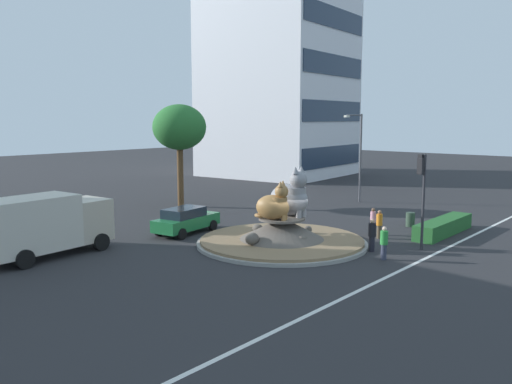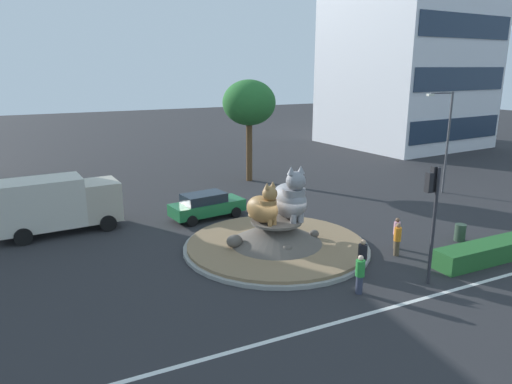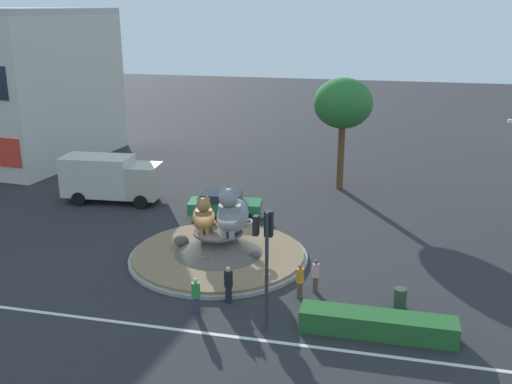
{
  "view_description": "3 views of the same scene",
  "coord_description": "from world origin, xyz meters",
  "px_view_note": "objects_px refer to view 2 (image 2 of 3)",
  "views": [
    {
      "loc": [
        -22.64,
        -17.45,
        6.85
      ],
      "look_at": [
        -0.75,
        1.21,
        2.86
      ],
      "focal_mm": 37.61,
      "sensor_mm": 36.0,
      "label": 1
    },
    {
      "loc": [
        -10.51,
        -19.41,
        8.85
      ],
      "look_at": [
        0.29,
        2.91,
        2.2
      ],
      "focal_mm": 32.98,
      "sensor_mm": 36.0,
      "label": 2
    },
    {
      "loc": [
        8.3,
        -26.82,
        12.51
      ],
      "look_at": [
        1.48,
        2.24,
        3.03
      ],
      "focal_mm": 41.09,
      "sensor_mm": 36.0,
      "label": 3
    }
  ],
  "objects_px": {
    "pedestrian_orange_shirt": "(397,239)",
    "pedestrian_black_shirt": "(362,257)",
    "sedan_on_far_lane": "(207,205)",
    "streetlight_arm": "(446,135)",
    "litter_bin": "(460,232)",
    "broadleaf_tree_behind_island": "(249,103)",
    "cat_statue_grey": "(290,199)",
    "pedestrian_pink_shirt": "(397,232)",
    "delivery_box_truck": "(55,203)",
    "cat_statue_tabby": "(264,207)",
    "traffic_light_mast": "(433,199)",
    "office_tower": "(409,31)",
    "pedestrian_green_shirt": "(360,274)"
  },
  "relations": [
    {
      "from": "streetlight_arm",
      "to": "litter_bin",
      "type": "bearing_deg",
      "value": 61.19
    },
    {
      "from": "traffic_light_mast",
      "to": "delivery_box_truck",
      "type": "xyz_separation_m",
      "value": [
        -13.5,
        13.46,
        -1.99
      ]
    },
    {
      "from": "pedestrian_pink_shirt",
      "to": "delivery_box_truck",
      "type": "relative_size",
      "value": 0.24
    },
    {
      "from": "pedestrian_green_shirt",
      "to": "streetlight_arm",
      "type": "bearing_deg",
      "value": -22.95
    },
    {
      "from": "pedestrian_green_shirt",
      "to": "delivery_box_truck",
      "type": "xyz_separation_m",
      "value": [
        -10.4,
        13.01,
        0.81
      ]
    },
    {
      "from": "pedestrian_black_shirt",
      "to": "pedestrian_green_shirt",
      "type": "bearing_deg",
      "value": 89.69
    },
    {
      "from": "sedan_on_far_lane",
      "to": "pedestrian_black_shirt",
      "type": "bearing_deg",
      "value": -81.18
    },
    {
      "from": "pedestrian_black_shirt",
      "to": "litter_bin",
      "type": "height_order",
      "value": "pedestrian_black_shirt"
    },
    {
      "from": "broadleaf_tree_behind_island",
      "to": "pedestrian_black_shirt",
      "type": "bearing_deg",
      "value": -99.75
    },
    {
      "from": "cat_statue_tabby",
      "to": "broadleaf_tree_behind_island",
      "type": "bearing_deg",
      "value": 138.38
    },
    {
      "from": "cat_statue_grey",
      "to": "sedan_on_far_lane",
      "type": "height_order",
      "value": "cat_statue_grey"
    },
    {
      "from": "delivery_box_truck",
      "to": "litter_bin",
      "type": "height_order",
      "value": "delivery_box_truck"
    },
    {
      "from": "cat_statue_tabby",
      "to": "sedan_on_far_lane",
      "type": "xyz_separation_m",
      "value": [
        -0.73,
        6.16,
        -1.44
      ]
    },
    {
      "from": "pedestrian_pink_shirt",
      "to": "broadleaf_tree_behind_island",
      "type": "bearing_deg",
      "value": -100.98
    },
    {
      "from": "sedan_on_far_lane",
      "to": "pedestrian_orange_shirt",
      "type": "bearing_deg",
      "value": -64.79
    },
    {
      "from": "office_tower",
      "to": "broadleaf_tree_behind_island",
      "type": "bearing_deg",
      "value": -164.57
    },
    {
      "from": "broadleaf_tree_behind_island",
      "to": "sedan_on_far_lane",
      "type": "height_order",
      "value": "broadleaf_tree_behind_island"
    },
    {
      "from": "delivery_box_truck",
      "to": "litter_bin",
      "type": "relative_size",
      "value": 7.34
    },
    {
      "from": "traffic_light_mast",
      "to": "delivery_box_truck",
      "type": "bearing_deg",
      "value": 51.2
    },
    {
      "from": "cat_statue_grey",
      "to": "pedestrian_pink_shirt",
      "type": "bearing_deg",
      "value": 62.94
    },
    {
      "from": "pedestrian_black_shirt",
      "to": "litter_bin",
      "type": "relative_size",
      "value": 1.89
    },
    {
      "from": "broadleaf_tree_behind_island",
      "to": "pedestrian_pink_shirt",
      "type": "distance_m",
      "value": 17.19
    },
    {
      "from": "traffic_light_mast",
      "to": "streetlight_arm",
      "type": "height_order",
      "value": "streetlight_arm"
    },
    {
      "from": "pedestrian_orange_shirt",
      "to": "sedan_on_far_lane",
      "type": "xyz_separation_m",
      "value": [
        -6.26,
        9.43,
        -0.05
      ]
    },
    {
      "from": "streetlight_arm",
      "to": "pedestrian_pink_shirt",
      "type": "bearing_deg",
      "value": 46.06
    },
    {
      "from": "traffic_light_mast",
      "to": "delivery_box_truck",
      "type": "distance_m",
      "value": 19.17
    },
    {
      "from": "traffic_light_mast",
      "to": "office_tower",
      "type": "distance_m",
      "value": 39.14
    },
    {
      "from": "office_tower",
      "to": "litter_bin",
      "type": "distance_m",
      "value": 34.68
    },
    {
      "from": "streetlight_arm",
      "to": "sedan_on_far_lane",
      "type": "xyz_separation_m",
      "value": [
        -17.21,
        1.77,
        -3.34
      ]
    },
    {
      "from": "broadleaf_tree_behind_island",
      "to": "pedestrian_orange_shirt",
      "type": "bearing_deg",
      "value": -90.5
    },
    {
      "from": "pedestrian_orange_shirt",
      "to": "sedan_on_far_lane",
      "type": "bearing_deg",
      "value": -141.25
    },
    {
      "from": "cat_statue_tabby",
      "to": "office_tower",
      "type": "distance_m",
      "value": 38.64
    },
    {
      "from": "cat_statue_grey",
      "to": "pedestrian_orange_shirt",
      "type": "distance_m",
      "value": 5.47
    },
    {
      "from": "cat_statue_grey",
      "to": "pedestrian_green_shirt",
      "type": "relative_size",
      "value": 1.72
    },
    {
      "from": "office_tower",
      "to": "litter_bin",
      "type": "height_order",
      "value": "office_tower"
    },
    {
      "from": "cat_statue_tabby",
      "to": "pedestrian_green_shirt",
      "type": "bearing_deg",
      "value": -4.87
    },
    {
      "from": "cat_statue_grey",
      "to": "streetlight_arm",
      "type": "distance_m",
      "value": 15.69
    },
    {
      "from": "pedestrian_orange_shirt",
      "to": "pedestrian_black_shirt",
      "type": "distance_m",
      "value": 3.2
    },
    {
      "from": "office_tower",
      "to": "pedestrian_black_shirt",
      "type": "xyz_separation_m",
      "value": [
        -26.9,
        -27.17,
        -11.79
      ]
    },
    {
      "from": "cat_statue_grey",
      "to": "pedestrian_green_shirt",
      "type": "height_order",
      "value": "cat_statue_grey"
    },
    {
      "from": "pedestrian_black_shirt",
      "to": "sedan_on_far_lane",
      "type": "distance_m",
      "value": 11.07
    },
    {
      "from": "cat_statue_tabby",
      "to": "pedestrian_pink_shirt",
      "type": "distance_m",
      "value": 6.79
    },
    {
      "from": "office_tower",
      "to": "pedestrian_pink_shirt",
      "type": "xyz_separation_m",
      "value": [
        -23.3,
        -25.29,
        -11.83
      ]
    },
    {
      "from": "traffic_light_mast",
      "to": "streetlight_arm",
      "type": "distance_m",
      "value": 15.89
    },
    {
      "from": "office_tower",
      "to": "streetlight_arm",
      "type": "height_order",
      "value": "office_tower"
    },
    {
      "from": "cat_statue_grey",
      "to": "streetlight_arm",
      "type": "height_order",
      "value": "streetlight_arm"
    },
    {
      "from": "office_tower",
      "to": "pedestrian_pink_shirt",
      "type": "height_order",
      "value": "office_tower"
    },
    {
      "from": "office_tower",
      "to": "pedestrian_black_shirt",
      "type": "bearing_deg",
      "value": -139.88
    },
    {
      "from": "traffic_light_mast",
      "to": "broadleaf_tree_behind_island",
      "type": "bearing_deg",
      "value": 2.9
    },
    {
      "from": "traffic_light_mast",
      "to": "litter_bin",
      "type": "bearing_deg",
      "value": -55.21
    }
  ]
}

